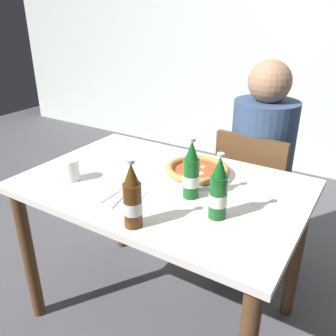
{
  "coord_description": "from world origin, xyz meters",
  "views": [
    {
      "loc": [
        0.75,
        -1.15,
        1.44
      ],
      "look_at": [
        0.0,
        0.05,
        0.8
      ],
      "focal_mm": 37.9,
      "sensor_mm": 36.0,
      "label": 1
    }
  ],
  "objects_px": {
    "diner_seated": "(259,174)",
    "beer_bottle_right": "(191,173)",
    "napkin_with_cutlery": "(118,196)",
    "beer_bottle_left": "(132,199)",
    "paper_cup": "(71,170)",
    "dining_table_main": "(162,206)",
    "pizza_margherita_near": "(197,171)",
    "beer_bottle_center": "(218,191)",
    "chair_behind_table": "(254,193)"
  },
  "relations": [
    {
      "from": "chair_behind_table",
      "to": "diner_seated",
      "type": "relative_size",
      "value": 0.7
    },
    {
      "from": "pizza_margherita_near",
      "to": "beer_bottle_center",
      "type": "xyz_separation_m",
      "value": [
        0.22,
        -0.28,
        0.08
      ]
    },
    {
      "from": "diner_seated",
      "to": "beer_bottle_left",
      "type": "xyz_separation_m",
      "value": [
        -0.13,
        -0.99,
        0.27
      ]
    },
    {
      "from": "beer_bottle_center",
      "to": "napkin_with_cutlery",
      "type": "xyz_separation_m",
      "value": [
        -0.4,
        -0.07,
        -0.1
      ]
    },
    {
      "from": "napkin_with_cutlery",
      "to": "pizza_margherita_near",
      "type": "bearing_deg",
      "value": 63.31
    },
    {
      "from": "beer_bottle_left",
      "to": "beer_bottle_center",
      "type": "relative_size",
      "value": 1.0
    },
    {
      "from": "pizza_margherita_near",
      "to": "beer_bottle_right",
      "type": "distance_m",
      "value": 0.22
    },
    {
      "from": "dining_table_main",
      "to": "beer_bottle_center",
      "type": "relative_size",
      "value": 4.86
    },
    {
      "from": "diner_seated",
      "to": "napkin_with_cutlery",
      "type": "height_order",
      "value": "diner_seated"
    },
    {
      "from": "dining_table_main",
      "to": "chair_behind_table",
      "type": "height_order",
      "value": "chair_behind_table"
    },
    {
      "from": "pizza_margherita_near",
      "to": "paper_cup",
      "type": "height_order",
      "value": "paper_cup"
    },
    {
      "from": "beer_bottle_right",
      "to": "paper_cup",
      "type": "xyz_separation_m",
      "value": [
        -0.51,
        -0.14,
        -0.06
      ]
    },
    {
      "from": "chair_behind_table",
      "to": "napkin_with_cutlery",
      "type": "xyz_separation_m",
      "value": [
        -0.3,
        -0.81,
        0.27
      ]
    },
    {
      "from": "pizza_margherita_near",
      "to": "beer_bottle_right",
      "type": "bearing_deg",
      "value": -69.93
    },
    {
      "from": "beer_bottle_left",
      "to": "diner_seated",
      "type": "bearing_deg",
      "value": 82.44
    },
    {
      "from": "diner_seated",
      "to": "beer_bottle_center",
      "type": "relative_size",
      "value": 4.89
    },
    {
      "from": "diner_seated",
      "to": "beer_bottle_right",
      "type": "height_order",
      "value": "diner_seated"
    },
    {
      "from": "diner_seated",
      "to": "beer_bottle_right",
      "type": "relative_size",
      "value": 4.89
    },
    {
      "from": "pizza_margherita_near",
      "to": "beer_bottle_right",
      "type": "xyz_separation_m",
      "value": [
        0.07,
        -0.19,
        0.08
      ]
    },
    {
      "from": "paper_cup",
      "to": "beer_bottle_right",
      "type": "bearing_deg",
      "value": 15.51
    },
    {
      "from": "dining_table_main",
      "to": "chair_behind_table",
      "type": "bearing_deg",
      "value": 69.94
    },
    {
      "from": "beer_bottle_left",
      "to": "dining_table_main",
      "type": "bearing_deg",
      "value": 106.18
    },
    {
      "from": "napkin_with_cutlery",
      "to": "diner_seated",
      "type": "bearing_deg",
      "value": 70.2
    },
    {
      "from": "dining_table_main",
      "to": "pizza_margherita_near",
      "type": "xyz_separation_m",
      "value": [
        0.09,
        0.15,
        0.14
      ]
    },
    {
      "from": "paper_cup",
      "to": "pizza_margherita_near",
      "type": "bearing_deg",
      "value": 37.24
    },
    {
      "from": "chair_behind_table",
      "to": "diner_seated",
      "type": "bearing_deg",
      "value": -91.31
    },
    {
      "from": "chair_behind_table",
      "to": "napkin_with_cutlery",
      "type": "distance_m",
      "value": 0.9
    },
    {
      "from": "beer_bottle_left",
      "to": "beer_bottle_right",
      "type": "xyz_separation_m",
      "value": [
        0.07,
        0.29,
        0.0
      ]
    },
    {
      "from": "diner_seated",
      "to": "pizza_margherita_near",
      "type": "bearing_deg",
      "value": -104.69
    },
    {
      "from": "pizza_margherita_near",
      "to": "beer_bottle_right",
      "type": "height_order",
      "value": "beer_bottle_right"
    },
    {
      "from": "chair_behind_table",
      "to": "beer_bottle_center",
      "type": "xyz_separation_m",
      "value": [
        0.09,
        -0.74,
        0.37
      ]
    },
    {
      "from": "beer_bottle_right",
      "to": "pizza_margherita_near",
      "type": "bearing_deg",
      "value": 110.07
    },
    {
      "from": "beer_bottle_center",
      "to": "diner_seated",
      "type": "bearing_deg",
      "value": 96.56
    },
    {
      "from": "beer_bottle_right",
      "to": "napkin_with_cutlery",
      "type": "distance_m",
      "value": 0.31
    },
    {
      "from": "beer_bottle_left",
      "to": "napkin_with_cutlery",
      "type": "relative_size",
      "value": 1.28
    },
    {
      "from": "pizza_margherita_near",
      "to": "beer_bottle_left",
      "type": "bearing_deg",
      "value": -89.74
    },
    {
      "from": "pizza_margherita_near",
      "to": "diner_seated",
      "type": "bearing_deg",
      "value": 75.31
    },
    {
      "from": "chair_behind_table",
      "to": "beer_bottle_center",
      "type": "relative_size",
      "value": 3.44
    },
    {
      "from": "pizza_margherita_near",
      "to": "napkin_with_cutlery",
      "type": "xyz_separation_m",
      "value": [
        -0.18,
        -0.35,
        -0.02
      ]
    },
    {
      "from": "chair_behind_table",
      "to": "diner_seated",
      "type": "xyz_separation_m",
      "value": [
        0.0,
        0.05,
        0.1
      ]
    },
    {
      "from": "paper_cup",
      "to": "beer_bottle_left",
      "type": "bearing_deg",
      "value": -17.91
    },
    {
      "from": "dining_table_main",
      "to": "pizza_margherita_near",
      "type": "distance_m",
      "value": 0.22
    },
    {
      "from": "beer_bottle_left",
      "to": "paper_cup",
      "type": "height_order",
      "value": "beer_bottle_left"
    },
    {
      "from": "beer_bottle_left",
      "to": "beer_bottle_right",
      "type": "distance_m",
      "value": 0.29
    },
    {
      "from": "beer_bottle_right",
      "to": "dining_table_main",
      "type": "bearing_deg",
      "value": 165.35
    },
    {
      "from": "dining_table_main",
      "to": "beer_bottle_left",
      "type": "distance_m",
      "value": 0.41
    },
    {
      "from": "napkin_with_cutlery",
      "to": "paper_cup",
      "type": "height_order",
      "value": "paper_cup"
    },
    {
      "from": "beer_bottle_left",
      "to": "paper_cup",
      "type": "distance_m",
      "value": 0.47
    },
    {
      "from": "beer_bottle_center",
      "to": "beer_bottle_left",
      "type": "bearing_deg",
      "value": -137.51
    },
    {
      "from": "diner_seated",
      "to": "beer_bottle_left",
      "type": "bearing_deg",
      "value": -97.56
    }
  ]
}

